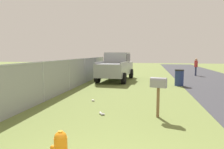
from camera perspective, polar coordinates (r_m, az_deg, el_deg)
The scene contains 8 objects.
mailbox at distance 6.42m, azimuth 13.19°, elevation -3.09°, with size 0.33×0.54×1.28m.
pickup_truck at distance 14.99m, azimuth 1.25°, elevation 2.56°, with size 4.93×2.35×2.09m.
trash_bin at distance 13.10m, azimuth 18.75°, elevation -0.84°, with size 0.56×0.56×1.03m.
pedestrian at distance 19.51m, azimuth 22.97°, elevation 2.34°, with size 0.48×0.30×1.58m.
fence_section at distance 11.12m, azimuth -12.27°, elevation 0.24°, with size 16.27×0.07×1.70m.
litter_can_midfield_b at distance 6.66m, azimuth -2.70°, elevation -11.37°, with size 0.07×0.07×0.12m, color silver.
litter_cup_midfield_a at distance 8.52m, azimuth -5.47°, elevation -7.44°, with size 0.08×0.08×0.10m, color white.
litter_cup_near_hydrant at distance 6.75m, azimuth -3.24°, elevation -11.06°, with size 0.08×0.08×0.10m, color white.
Camera 1 is at (-1.93, -0.52, 2.03)m, focal length 31.82 mm.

